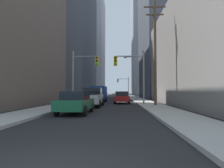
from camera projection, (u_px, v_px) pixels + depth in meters
The scene contains 16 objects.
sidewalk_left at pixel (98, 97), 53.44m from camera, with size 2.63×160.00×0.15m, color #9E9E99.
sidewalk_right at pixel (132, 97), 53.06m from camera, with size 2.63×160.00×0.15m, color #9E9E99.
pickup_truck_silver at pixel (91, 97), 19.51m from camera, with size 2.20×5.41×1.90m.
cargo_van_blue at pixel (99, 93), 28.43m from camera, with size 2.16×5.22×2.26m.
sedan_green at pixel (76, 102), 13.13m from camera, with size 1.95×4.26×1.52m.
sedan_red at pixel (122, 97), 24.63m from camera, with size 1.95×4.20×1.52m.
sedan_navy at pixel (122, 96), 31.59m from camera, with size 1.95×4.20×1.52m.
traffic_signal_near_left at pixel (84, 69), 21.55m from camera, with size 2.93×0.44×6.00m.
traffic_signal_near_right at pixel (131, 69), 21.34m from camera, with size 3.35×0.44×6.00m.
traffic_signal_far_right at pixel (124, 83), 59.54m from camera, with size 3.51×0.44×6.00m.
utility_pole_right at pixel (155, 51), 19.70m from camera, with size 2.20×0.28×10.74m.
street_lamp_right at pixel (134, 74), 32.48m from camera, with size 2.15×0.32×7.50m.
building_left_mid_office at pixel (46, 39), 52.85m from camera, with size 24.67×25.24×31.32m, color #4C515B.
building_left_far_tower at pixel (80, 45), 95.05m from camera, with size 23.28×25.13×48.04m, color #93939E.
building_right_mid_block at pixel (191, 28), 47.40m from camera, with size 23.40×21.81×34.07m, color #4C515B.
building_right_far_highrise at pixel (149, 32), 96.32m from camera, with size 16.68×23.26×61.71m, color #93939E.
Camera 1 is at (1.32, -3.34, 1.49)m, focal length 31.26 mm.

